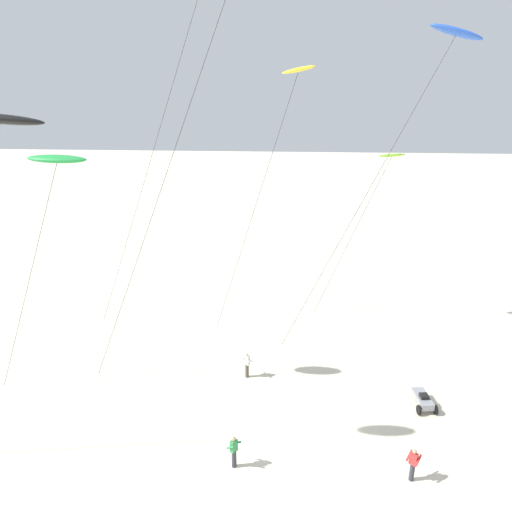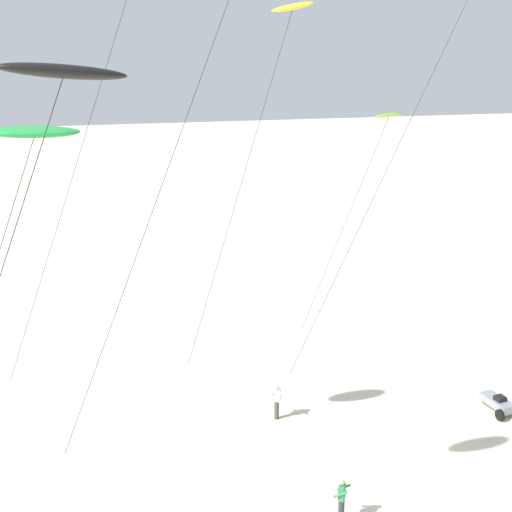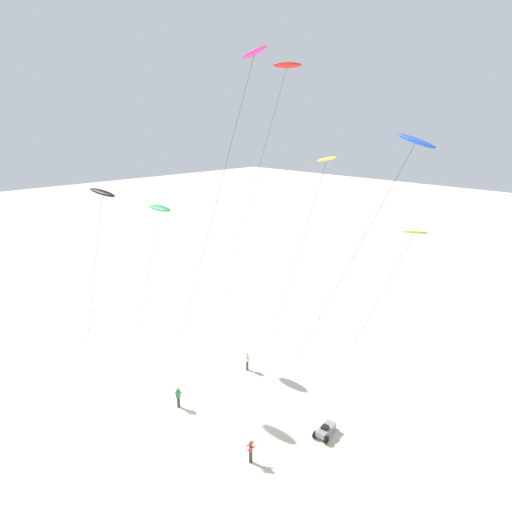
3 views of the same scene
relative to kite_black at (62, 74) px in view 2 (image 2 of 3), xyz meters
The scene contains 8 objects.
ground_plane 19.75m from the kite_black, 11.66° to the left, with size 260.00×260.00×0.00m, color beige.
kite_black is the anchor object (origin of this frame).
kite_yellow 18.13m from the kite_black, 53.29° to the left, with size 6.65×0.76×18.29m.
kite_green 6.30m from the kite_black, 100.43° to the left, with size 6.64×1.00×13.65m.
kite_lime 24.92m from the kite_black, 44.84° to the left, with size 6.08×1.24×12.57m.
kite_flyer_middle 16.81m from the kite_black, ahead, with size 0.72×0.73×1.67m.
kite_flyer_furthest 18.44m from the kite_black, 43.43° to the left, with size 0.72×0.71×1.67m.
beach_buggy 24.29m from the kite_black, 17.51° to the left, with size 1.09×2.11×0.82m.
Camera 2 is at (-12.06, -21.65, 16.20)m, focal length 49.21 mm.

